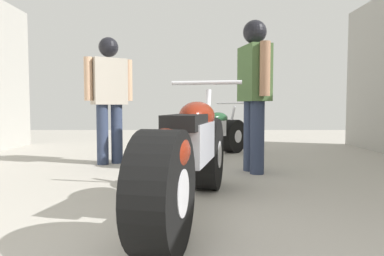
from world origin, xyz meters
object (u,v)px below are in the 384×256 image
Objects in this scene: mechanic_in_blue at (109,89)px; mechanic_with_helmet at (255,82)px; motorcycle_black_naked at (210,135)px; motorcycle_maroon_cruiser at (190,156)px.

mechanic_with_helmet is (1.89, -0.64, 0.05)m from mechanic_in_blue.
mechanic_in_blue reaches higher than motorcycle_black_naked.
mechanic_in_blue is at bearing 116.05° from motorcycle_maroon_cruiser.
motorcycle_maroon_cruiser is 2.64m from mechanic_in_blue.
motorcycle_maroon_cruiser is 1.40× the size of motorcycle_black_naked.
mechanic_in_blue is (-1.42, -0.66, 0.69)m from motorcycle_black_naked.
mechanic_with_helmet reaches higher than mechanic_in_blue.
motorcycle_black_naked is at bearing 24.98° from mechanic_in_blue.
motorcycle_black_naked is (0.29, 2.97, -0.08)m from motorcycle_maroon_cruiser.
motorcycle_maroon_cruiser is at bearing -63.95° from mechanic_in_blue.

